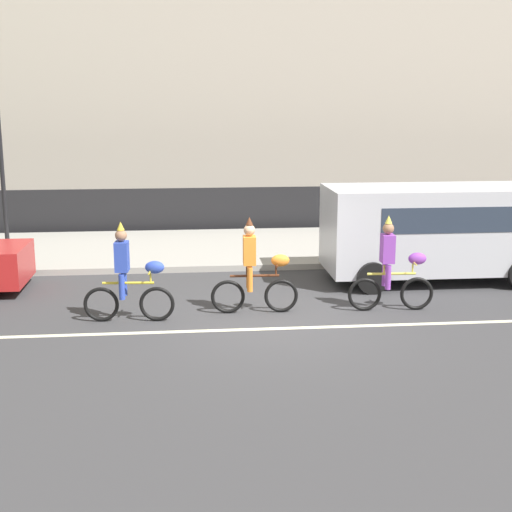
{
  "coord_description": "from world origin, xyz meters",
  "views": [
    {
      "loc": [
        -1.62,
        -12.88,
        4.13
      ],
      "look_at": [
        -0.22,
        1.2,
        1.0
      ],
      "focal_mm": 50.0,
      "sensor_mm": 36.0,
      "label": 1
    }
  ],
  "objects": [
    {
      "name": "fence_line",
      "position": [
        0.0,
        9.4,
        0.7
      ],
      "size": [
        40.0,
        0.08,
        1.4
      ],
      "primitive_type": "cube",
      "color": "black",
      "rests_on": "ground"
    },
    {
      "name": "building_backdrop",
      "position": [
        3.71,
        18.0,
        3.92
      ],
      "size": [
        28.0,
        8.0,
        7.84
      ],
      "primitive_type": "cube",
      "color": "#B2A899",
      "rests_on": "ground"
    },
    {
      "name": "parked_van_silver",
      "position": [
        4.13,
        2.7,
        1.28
      ],
      "size": [
        5.0,
        2.22,
        2.18
      ],
      "color": "silver",
      "rests_on": "ground"
    },
    {
      "name": "road_centre_line",
      "position": [
        0.0,
        -0.5,
        0.0
      ],
      "size": [
        36.0,
        0.14,
        0.01
      ],
      "primitive_type": "cube",
      "color": "beige",
      "rests_on": "ground"
    },
    {
      "name": "parade_cyclist_purple",
      "position": [
        2.42,
        0.44,
        0.84
      ],
      "size": [
        1.72,
        0.5,
        1.92
      ],
      "color": "black",
      "rests_on": "ground"
    },
    {
      "name": "parade_cyclist_cobalt",
      "position": [
        -2.71,
        0.23,
        0.84
      ],
      "size": [
        1.72,
        0.5,
        1.92
      ],
      "color": "black",
      "rests_on": "ground"
    },
    {
      "name": "ground_plane",
      "position": [
        0.0,
        0.0,
        0.0
      ],
      "size": [
        80.0,
        80.0,
        0.0
      ],
      "primitive_type": "plane",
      "color": "#38383A"
    },
    {
      "name": "parade_cyclist_orange",
      "position": [
        -0.3,
        0.55,
        0.84
      ],
      "size": [
        1.72,
        0.5,
        1.92
      ],
      "color": "black",
      "rests_on": "ground"
    },
    {
      "name": "pedestrian_onlooker",
      "position": [
        4.14,
        4.79,
        1.01
      ],
      "size": [
        0.32,
        0.2,
        1.62
      ],
      "color": "#33333D",
      "rests_on": "sidewalk_curb"
    },
    {
      "name": "sidewalk_curb",
      "position": [
        0.0,
        6.5,
        0.07
      ],
      "size": [
        60.0,
        5.0,
        0.15
      ],
      "primitive_type": "cube",
      "color": "#9E9B93",
      "rests_on": "ground"
    }
  ]
}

